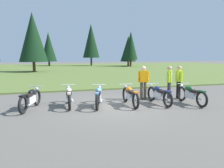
{
  "coord_description": "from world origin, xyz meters",
  "views": [
    {
      "loc": [
        -2.63,
        -8.6,
        2.16
      ],
      "look_at": [
        0.0,
        0.6,
        0.9
      ],
      "focal_mm": 34.36,
      "sensor_mm": 36.0,
      "label": 1
    }
  ],
  "objects_px": {
    "motorcycle_british_green": "(191,94)",
    "motorcycle_sky_blue": "(98,96)",
    "rider_checking_bike": "(179,80)",
    "motorcycle_black": "(31,99)",
    "motorcycle_orange": "(130,95)",
    "rider_with_back_turned": "(169,81)",
    "rider_near_row_end": "(143,81)",
    "motorcycle_navy": "(159,94)",
    "motorcycle_cream": "(69,96)"
  },
  "relations": [
    {
      "from": "rider_checking_bike",
      "to": "motorcycle_british_green",
      "type": "bearing_deg",
      "value": -96.67
    },
    {
      "from": "motorcycle_cream",
      "to": "motorcycle_navy",
      "type": "relative_size",
      "value": 1.0
    },
    {
      "from": "motorcycle_sky_blue",
      "to": "rider_checking_bike",
      "type": "height_order",
      "value": "rider_checking_bike"
    },
    {
      "from": "rider_with_back_turned",
      "to": "motorcycle_orange",
      "type": "bearing_deg",
      "value": -165.31
    },
    {
      "from": "rider_checking_bike",
      "to": "motorcycle_black",
      "type": "bearing_deg",
      "value": -177.95
    },
    {
      "from": "motorcycle_orange",
      "to": "rider_with_back_turned",
      "type": "xyz_separation_m",
      "value": [
        2.27,
        0.59,
        0.51
      ]
    },
    {
      "from": "motorcycle_sky_blue",
      "to": "motorcycle_cream",
      "type": "bearing_deg",
      "value": 164.06
    },
    {
      "from": "motorcycle_navy",
      "to": "rider_checking_bike",
      "type": "xyz_separation_m",
      "value": [
        1.53,
        0.81,
        0.51
      ]
    },
    {
      "from": "motorcycle_black",
      "to": "rider_with_back_turned",
      "type": "xyz_separation_m",
      "value": [
        6.41,
        0.17,
        0.51
      ]
    },
    {
      "from": "motorcycle_british_green",
      "to": "rider_near_row_end",
      "type": "bearing_deg",
      "value": 138.23
    },
    {
      "from": "motorcycle_sky_blue",
      "to": "motorcycle_navy",
      "type": "distance_m",
      "value": 2.74
    },
    {
      "from": "motorcycle_black",
      "to": "rider_near_row_end",
      "type": "distance_m",
      "value": 5.25
    },
    {
      "from": "motorcycle_navy",
      "to": "rider_checking_bike",
      "type": "bearing_deg",
      "value": 27.88
    },
    {
      "from": "motorcycle_black",
      "to": "motorcycle_orange",
      "type": "xyz_separation_m",
      "value": [
        4.14,
        -0.43,
        0.0
      ]
    },
    {
      "from": "motorcycle_british_green",
      "to": "rider_checking_bike",
      "type": "relative_size",
      "value": 1.26
    },
    {
      "from": "rider_checking_bike",
      "to": "motorcycle_navy",
      "type": "bearing_deg",
      "value": -152.12
    },
    {
      "from": "motorcycle_orange",
      "to": "motorcycle_navy",
      "type": "xyz_separation_m",
      "value": [
        1.34,
        -0.13,
        0.0
      ]
    },
    {
      "from": "motorcycle_cream",
      "to": "motorcycle_british_green",
      "type": "distance_m",
      "value": 5.43
    },
    {
      "from": "motorcycle_sky_blue",
      "to": "rider_checking_bike",
      "type": "bearing_deg",
      "value": 6.9
    },
    {
      "from": "motorcycle_navy",
      "to": "rider_near_row_end",
      "type": "distance_m",
      "value": 1.25
    },
    {
      "from": "motorcycle_navy",
      "to": "motorcycle_british_green",
      "type": "height_order",
      "value": "same"
    },
    {
      "from": "motorcycle_black",
      "to": "rider_checking_bike",
      "type": "bearing_deg",
      "value": 2.05
    },
    {
      "from": "motorcycle_black",
      "to": "rider_with_back_turned",
      "type": "relative_size",
      "value": 1.22
    },
    {
      "from": "motorcycle_sky_blue",
      "to": "rider_checking_bike",
      "type": "distance_m",
      "value": 4.31
    },
    {
      "from": "motorcycle_navy",
      "to": "rider_checking_bike",
      "type": "distance_m",
      "value": 1.8
    },
    {
      "from": "motorcycle_navy",
      "to": "rider_checking_bike",
      "type": "height_order",
      "value": "rider_checking_bike"
    },
    {
      "from": "motorcycle_orange",
      "to": "rider_with_back_turned",
      "type": "height_order",
      "value": "rider_with_back_turned"
    },
    {
      "from": "rider_checking_bike",
      "to": "rider_near_row_end",
      "type": "xyz_separation_m",
      "value": [
        -1.8,
        0.3,
        0.0
      ]
    },
    {
      "from": "motorcycle_sky_blue",
      "to": "rider_with_back_turned",
      "type": "xyz_separation_m",
      "value": [
        3.65,
        0.43,
        0.51
      ]
    },
    {
      "from": "rider_near_row_end",
      "to": "motorcycle_navy",
      "type": "bearing_deg",
      "value": -76.01
    },
    {
      "from": "rider_with_back_turned",
      "to": "rider_checking_bike",
      "type": "xyz_separation_m",
      "value": [
        0.59,
        0.08,
        0.0
      ]
    },
    {
      "from": "motorcycle_black",
      "to": "motorcycle_navy",
      "type": "distance_m",
      "value": 5.5
    },
    {
      "from": "motorcycle_sky_blue",
      "to": "motorcycle_navy",
      "type": "xyz_separation_m",
      "value": [
        2.72,
        -0.29,
        0.0
      ]
    },
    {
      "from": "motorcycle_black",
      "to": "rider_with_back_turned",
      "type": "height_order",
      "value": "rider_with_back_turned"
    },
    {
      "from": "motorcycle_british_green",
      "to": "motorcycle_sky_blue",
      "type": "bearing_deg",
      "value": 170.67
    },
    {
      "from": "motorcycle_cream",
      "to": "motorcycle_sky_blue",
      "type": "bearing_deg",
      "value": -15.94
    },
    {
      "from": "rider_with_back_turned",
      "to": "motorcycle_sky_blue",
      "type": "bearing_deg",
      "value": -173.23
    },
    {
      "from": "motorcycle_sky_blue",
      "to": "rider_with_back_turned",
      "type": "relative_size",
      "value": 1.22
    },
    {
      "from": "motorcycle_orange",
      "to": "motorcycle_british_green",
      "type": "height_order",
      "value": "same"
    },
    {
      "from": "motorcycle_black",
      "to": "motorcycle_cream",
      "type": "distance_m",
      "value": 1.54
    },
    {
      "from": "rider_near_row_end",
      "to": "rider_checking_bike",
      "type": "bearing_deg",
      "value": -9.32
    },
    {
      "from": "motorcycle_black",
      "to": "motorcycle_sky_blue",
      "type": "relative_size",
      "value": 0.99
    },
    {
      "from": "motorcycle_sky_blue",
      "to": "rider_near_row_end",
      "type": "height_order",
      "value": "rider_near_row_end"
    },
    {
      "from": "rider_with_back_turned",
      "to": "rider_near_row_end",
      "type": "relative_size",
      "value": 1.0
    },
    {
      "from": "rider_with_back_turned",
      "to": "rider_near_row_end",
      "type": "bearing_deg",
      "value": 162.7
    },
    {
      "from": "motorcycle_cream",
      "to": "motorcycle_orange",
      "type": "relative_size",
      "value": 1.0
    },
    {
      "from": "motorcycle_navy",
      "to": "rider_with_back_turned",
      "type": "distance_m",
      "value": 1.29
    },
    {
      "from": "motorcycle_cream",
      "to": "motorcycle_navy",
      "type": "distance_m",
      "value": 3.99
    },
    {
      "from": "rider_checking_bike",
      "to": "motorcycle_orange",
      "type": "bearing_deg",
      "value": -166.73
    },
    {
      "from": "motorcycle_black",
      "to": "motorcycle_navy",
      "type": "height_order",
      "value": "same"
    }
  ]
}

